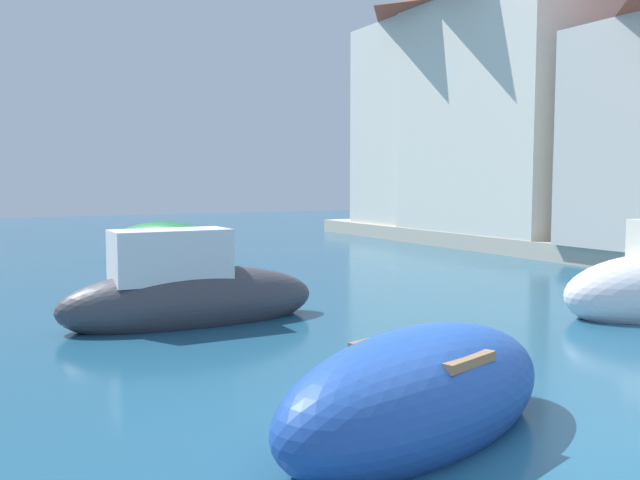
% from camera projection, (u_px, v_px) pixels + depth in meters
% --- Properties ---
extents(ground, '(80.00, 80.00, 0.00)m').
position_uv_depth(ground, '(521.00, 444.00, 5.73)').
color(ground, '#1E5170').
extents(moored_boat_1, '(4.05, 1.26, 1.71)m').
position_uv_depth(moored_boat_1, '(188.00, 294.00, 10.62)').
color(moored_boat_1, '#3F3F47').
rests_on(moored_boat_1, ground).
extents(moored_boat_3, '(3.35, 4.61, 1.43)m').
position_uv_depth(moored_boat_3, '(168.00, 249.00, 18.10)').
color(moored_boat_3, '#197233').
rests_on(moored_boat_3, ground).
extents(moored_boat_4, '(3.51, 2.28, 1.21)m').
position_uv_depth(moored_boat_4, '(419.00, 397.00, 5.91)').
color(moored_boat_4, '#1E479E').
rests_on(moored_boat_4, ground).
extents(waterfront_building_annex, '(6.32, 7.06, 8.71)m').
position_uv_depth(waterfront_building_annex, '(527.00, 99.00, 23.04)').
color(waterfront_building_annex, silver).
rests_on(waterfront_building_annex, quay_promenade).
extents(waterfront_building_far, '(6.13, 8.42, 8.62)m').
position_uv_depth(waterfront_building_far, '(472.00, 108.00, 25.49)').
color(waterfront_building_far, silver).
rests_on(waterfront_building_far, quay_promenade).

